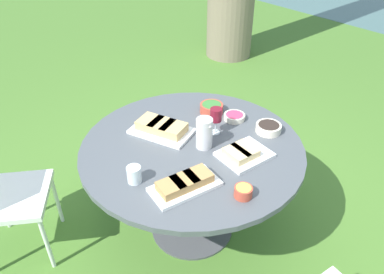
% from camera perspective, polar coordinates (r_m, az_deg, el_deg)
% --- Properties ---
extents(ground_plane, '(40.00, 40.00, 0.00)m').
position_cam_1_polar(ground_plane, '(2.75, -0.00, -13.58)').
color(ground_plane, '#4C7A2D').
extents(dining_table, '(1.35, 1.35, 0.73)m').
position_cam_1_polar(dining_table, '(2.33, -0.00, -3.38)').
color(dining_table, '#4C4C51').
rests_on(dining_table, ground_plane).
extents(water_pitcher, '(0.11, 0.10, 0.19)m').
position_cam_1_polar(water_pitcher, '(2.20, 1.88, 0.60)').
color(water_pitcher, silver).
rests_on(water_pitcher, dining_table).
extents(wine_glass, '(0.07, 0.07, 0.18)m').
position_cam_1_polar(wine_glass, '(2.31, 3.68, 3.27)').
color(wine_glass, silver).
rests_on(wine_glass, dining_table).
extents(platter_bread_main, '(0.44, 0.36, 0.07)m').
position_cam_1_polar(platter_bread_main, '(2.36, -4.64, 1.39)').
color(platter_bread_main, white).
rests_on(platter_bread_main, dining_table).
extents(platter_charcuterie, '(0.23, 0.39, 0.07)m').
position_cam_1_polar(platter_charcuterie, '(1.95, -1.09, -7.12)').
color(platter_charcuterie, white).
rests_on(platter_charcuterie, dining_table).
extents(platter_sandwich_side, '(0.25, 0.30, 0.06)m').
position_cam_1_polar(platter_sandwich_side, '(2.17, 7.74, -2.51)').
color(platter_sandwich_side, white).
rests_on(platter_sandwich_side, dining_table).
extents(bowl_fries, '(0.09, 0.09, 0.06)m').
position_cam_1_polar(bowl_fries, '(1.92, 7.82, -8.20)').
color(bowl_fries, '#B74733').
rests_on(bowl_fries, dining_table).
extents(bowl_salad, '(0.16, 0.16, 0.06)m').
position_cam_1_polar(bowl_salad, '(2.57, 2.99, 4.47)').
color(bowl_salad, '#B74733').
rests_on(bowl_salad, dining_table).
extents(bowl_olives, '(0.16, 0.16, 0.05)m').
position_cam_1_polar(bowl_olives, '(2.42, 11.58, 1.41)').
color(bowl_olives, beige).
rests_on(bowl_olives, dining_table).
extents(bowl_dip_red, '(0.14, 0.14, 0.04)m').
position_cam_1_polar(bowl_dip_red, '(2.51, 6.48, 3.12)').
color(bowl_dip_red, beige).
rests_on(bowl_dip_red, dining_table).
extents(cup_water_near, '(0.08, 0.08, 0.09)m').
position_cam_1_polar(cup_water_near, '(2.00, -8.81, -5.66)').
color(cup_water_near, silver).
rests_on(cup_water_near, dining_table).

